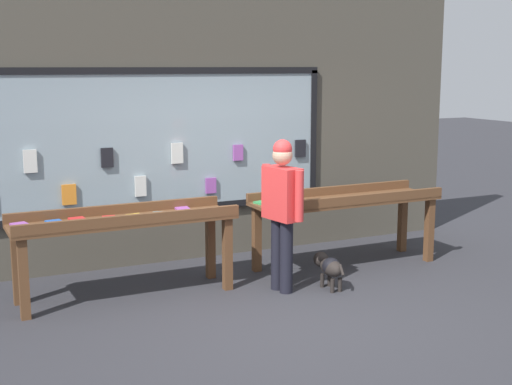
# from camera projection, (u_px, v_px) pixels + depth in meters

# --- Properties ---
(ground_plane) EXTENTS (40.00, 40.00, 0.00)m
(ground_plane) POSITION_uv_depth(u_px,v_px,m) (294.00, 312.00, 6.99)
(ground_plane) COLOR #2D2D33
(shopfront_facade) EXTENTS (7.26, 0.29, 3.57)m
(shopfront_facade) POSITION_uv_depth(u_px,v_px,m) (197.00, 117.00, 8.78)
(shopfront_facade) COLOR #4C473D
(shopfront_facade) RESTS_ON ground_plane
(display_table_left) EXTENTS (2.31, 0.65, 0.93)m
(display_table_left) POSITION_uv_depth(u_px,v_px,m) (124.00, 227.00, 7.35)
(display_table_left) COLOR brown
(display_table_left) RESTS_ON ground_plane
(display_table_right) EXTENTS (2.31, 0.71, 0.93)m
(display_table_right) POSITION_uv_depth(u_px,v_px,m) (346.00, 206.00, 8.50)
(display_table_right) COLOR brown
(display_table_right) RESTS_ON ground_plane
(person_browsing) EXTENTS (0.30, 0.64, 1.64)m
(person_browsing) POSITION_uv_depth(u_px,v_px,m) (282.00, 204.00, 7.51)
(person_browsing) COLOR black
(person_browsing) RESTS_ON ground_plane
(small_dog) EXTENTS (0.20, 0.56, 0.37)m
(small_dog) POSITION_uv_depth(u_px,v_px,m) (329.00, 266.00, 7.71)
(small_dog) COLOR black
(small_dog) RESTS_ON ground_plane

